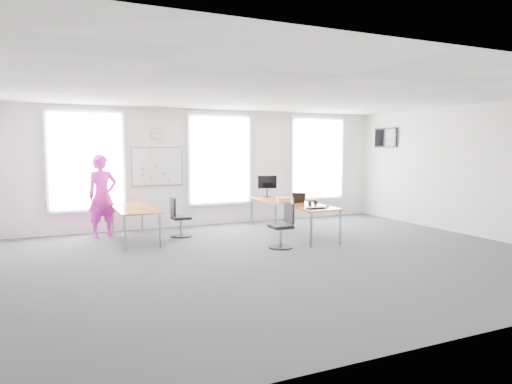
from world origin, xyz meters
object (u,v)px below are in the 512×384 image
desk_right (291,204)px  monitor (267,184)px  chair_left (179,220)px  headphones (312,203)px  chair_right (283,228)px  desk_left (134,210)px  person (102,196)px  keyboard (316,208)px

desk_right → monitor: (-0.04, 1.20, 0.38)m
chair_left → headphones: (2.65, -1.42, 0.41)m
chair_left → chair_right: bearing=-140.8°
desk_right → monitor: monitor is taller
desk_left → headphones: headphones is taller
desk_left → chair_left: 1.04m
person → monitor: person is taller
desk_left → chair_right: size_ratio=2.21×
person → keyboard: bearing=-52.6°
chair_left → keyboard: size_ratio=2.13×
chair_right → monitor: size_ratio=1.63×
keyboard → chair_left: bearing=134.5°
person → headphones: person is taller
desk_right → chair_left: (-2.50, 0.72, -0.31)m
desk_left → chair_right: 3.25m
desk_right → monitor: 1.26m
chair_left → headphones: chair_left is taller
desk_left → chair_left: bearing=4.4°
keyboard → monitor: (0.06, 2.46, 0.32)m
desk_right → desk_left: (-3.49, 0.64, -0.03)m
desk_right → chair_left: 2.62m
person → headphones: (4.20, -2.14, -0.13)m
desk_right → chair_right: chair_right is taller
chair_left → person: (-1.55, 0.72, 0.54)m
desk_right → keyboard: bearing=-94.6°
desk_right → keyboard: keyboard is taller
person → keyboard: 4.78m
monitor → keyboard: bearing=-78.9°
chair_right → headphones: bearing=120.2°
desk_left → keyboard: bearing=-29.2°
desk_right → headphones: bearing=-78.1°
chair_left → person: bearing=65.1°
desk_left → headphones: (3.64, -1.34, 0.13)m
chair_left → keyboard: (2.40, -1.97, 0.37)m
chair_left → monitor: (2.46, 0.48, 0.69)m
chair_right → desk_right: bearing=146.7°
desk_left → chair_right: bearing=-36.1°
keyboard → monitor: 2.48m
chair_right → monitor: monitor is taller
desk_right → desk_left: bearing=169.6°
chair_right → chair_left: size_ratio=1.01×
monitor → desk_left: bearing=-158.3°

